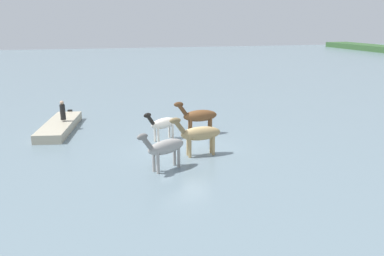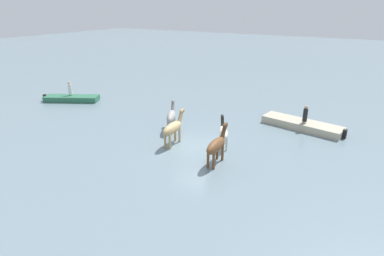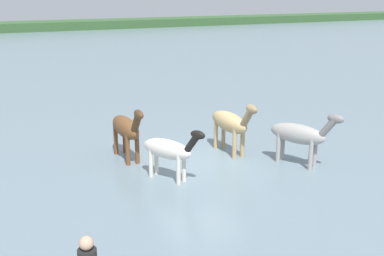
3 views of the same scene
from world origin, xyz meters
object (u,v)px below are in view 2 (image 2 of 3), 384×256
(horse_dun_straggler, at_px, (216,145))
(boat_tender_starboard, at_px, (302,126))
(horse_pinto_flank, at_px, (171,116))
(horse_mid_herd, at_px, (223,132))
(boat_dinghy_port, at_px, (72,99))
(horse_rear_stallion, at_px, (173,128))
(person_spotter_bow, at_px, (70,88))
(person_helmsman_aft, at_px, (305,114))

(horse_dun_straggler, xyz_separation_m, boat_tender_starboard, (-2.92, -8.10, -0.94))
(horse_pinto_flank, bearing_deg, horse_mid_herd, -125.44)
(horse_pinto_flank, xyz_separation_m, boat_dinghy_port, (12.12, -1.28, -0.90))
(horse_mid_herd, xyz_separation_m, boat_tender_starboard, (-3.56, -5.83, -0.79))
(horse_dun_straggler, height_order, horse_mid_herd, horse_dun_straggler)
(horse_dun_straggler, xyz_separation_m, horse_rear_stallion, (3.53, -0.93, 0.00))
(horse_mid_herd, height_order, boat_tender_starboard, horse_mid_herd)
(boat_tender_starboard, bearing_deg, horse_dun_straggler, 79.49)
(boat_tender_starboard, bearing_deg, boat_dinghy_port, 20.30)
(horse_mid_herd, height_order, person_spotter_bow, person_spotter_bow)
(boat_dinghy_port, xyz_separation_m, person_spotter_bow, (0.21, -0.14, 0.97))
(horse_dun_straggler, relative_size, horse_pinto_flank, 1.10)
(horse_pinto_flank, distance_m, boat_tender_starboard, 9.52)
(person_helmsman_aft, bearing_deg, horse_pinto_flank, 31.31)
(horse_rear_stallion, height_order, person_spotter_bow, horse_rear_stallion)
(horse_mid_herd, xyz_separation_m, horse_pinto_flank, (4.38, -0.66, 0.10))
(horse_pinto_flank, xyz_separation_m, boat_tender_starboard, (-7.94, -5.18, -0.89))
(horse_rear_stallion, distance_m, person_helmsman_aft, 9.58)
(horse_dun_straggler, relative_size, boat_dinghy_port, 0.53)
(horse_rear_stallion, distance_m, person_spotter_bow, 14.23)
(horse_mid_herd, height_order, person_helmsman_aft, person_helmsman_aft)
(boat_dinghy_port, bearing_deg, horse_mid_herd, -34.64)
(boat_dinghy_port, distance_m, person_helmsman_aft, 20.58)
(boat_tender_starboard, height_order, boat_dinghy_port, boat_tender_starboard)
(horse_rear_stallion, bearing_deg, horse_dun_straggler, -108.52)
(person_helmsman_aft, xyz_separation_m, person_spotter_bow, (20.44, 3.52, -0.02))
(horse_dun_straggler, bearing_deg, boat_dinghy_port, 73.58)
(horse_rear_stallion, relative_size, boat_tender_starboard, 0.44)
(person_helmsman_aft, bearing_deg, horse_rear_stallion, 46.28)
(horse_rear_stallion, bearing_deg, horse_pinto_flank, 33.00)
(horse_mid_herd, bearing_deg, person_spotter_bow, 52.10)
(horse_pinto_flank, bearing_deg, boat_tender_starboard, -83.81)
(boat_dinghy_port, height_order, person_spotter_bow, person_spotter_bow)
(horse_rear_stallion, height_order, boat_dinghy_port, horse_rear_stallion)
(horse_rear_stallion, bearing_deg, horse_mid_herd, -69.04)
(boat_dinghy_port, relative_size, person_helmsman_aft, 4.17)
(horse_pinto_flank, bearing_deg, person_helmsman_aft, -85.60)
(horse_rear_stallion, xyz_separation_m, boat_dinghy_port, (13.61, -3.27, -0.96))
(boat_tender_starboard, distance_m, person_spotter_bow, 20.64)
(horse_dun_straggler, relative_size, person_spotter_bow, 2.21)
(horse_rear_stallion, bearing_deg, boat_tender_starboard, -45.78)
(horse_dun_straggler, bearing_deg, horse_pinto_flank, 57.16)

